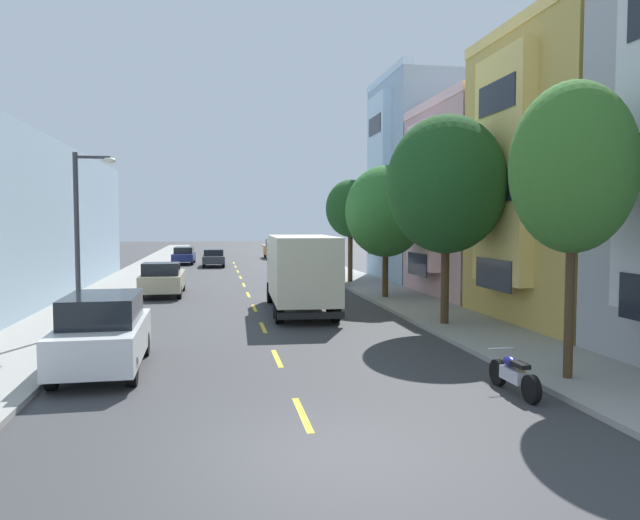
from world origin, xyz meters
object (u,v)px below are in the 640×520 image
object	(u,v)px
parked_pickup_silver	(319,271)
parked_wagon_navy	(184,255)
street_tree_farthest	(350,209)
parked_motorcycle	(514,375)
street_lamp	(82,227)
moving_charcoal_sedan	(214,258)
street_tree_second	(446,185)
street_tree_nearest	(573,168)
parked_pickup_sky	(300,263)
street_tree_third	(386,211)
parked_suv_white	(103,332)
delivery_box_truck	(300,268)
parked_pickup_champagne	(163,279)
parked_suv_orange	(275,249)

from	to	relation	value
parked_pickup_silver	parked_wagon_navy	size ratio (longest dim) A/B	1.13
street_tree_farthest	parked_motorcycle	world-z (taller)	street_tree_farthest
street_lamp	moving_charcoal_sedan	bearing A→B (deg)	82.43
parked_wagon_navy	moving_charcoal_sedan	xyz separation A→B (m)	(2.61, -3.47, -0.05)
street_tree_second	parked_motorcycle	xyz separation A→B (m)	(-1.65, -8.38, -4.65)
street_tree_nearest	parked_pickup_sky	distance (m)	30.59
street_tree_third	parked_pickup_sky	distance (m)	15.19
street_tree_nearest	parked_suv_white	world-z (taller)	street_tree_nearest
delivery_box_truck	parked_pickup_sky	xyz separation A→B (m)	(2.50, 18.12, -1.01)
parked_pickup_silver	street_lamp	bearing A→B (deg)	-124.91
street_tree_farthest	parked_pickup_silver	world-z (taller)	street_tree_farthest
street_lamp	parked_pickup_champagne	distance (m)	11.41
street_tree_nearest	parked_pickup_sky	size ratio (longest dim) A/B	1.28
street_tree_third	parked_wagon_navy	size ratio (longest dim) A/B	1.33
street_tree_farthest	parked_wagon_navy	distance (m)	22.48
parked_pickup_champagne	street_tree_second	bearing A→B (deg)	-46.78
parked_pickup_sky	parked_suv_orange	world-z (taller)	parked_suv_orange
street_tree_second	parked_pickup_silver	xyz separation A→B (m)	(-1.94, 15.32, -4.24)
street_tree_nearest	street_tree_third	distance (m)	15.60
street_tree_farthest	delivery_box_truck	size ratio (longest dim) A/B	0.77
street_tree_third	parked_pickup_sky	size ratio (longest dim) A/B	1.18
parked_motorcycle	parked_pickup_sky	bearing A→B (deg)	90.84
street_tree_second	parked_pickup_champagne	bearing A→B (deg)	133.22
street_tree_third	parked_pickup_champagne	xyz separation A→B (m)	(-10.70, 3.59, -3.42)
street_tree_nearest	street_tree_second	size ratio (longest dim) A/B	0.92
street_tree_nearest	street_tree_third	xyz separation A→B (m)	(-0.00, 15.59, -0.73)
street_tree_second	parked_pickup_sky	distance (m)	22.93
street_tree_second	moving_charcoal_sedan	distance (m)	32.81
moving_charcoal_sedan	parked_motorcycle	xyz separation A→B (m)	(6.55, -39.86, -0.34)
parked_pickup_sky	moving_charcoal_sedan	xyz separation A→B (m)	(-6.10, 9.03, -0.08)
parked_pickup_silver	street_tree_farthest	bearing A→B (deg)	7.77
delivery_box_truck	parked_pickup_sky	bearing A→B (deg)	82.14
parked_suv_white	parked_motorcycle	bearing A→B (deg)	-21.78
street_tree_nearest	parked_pickup_silver	size ratio (longest dim) A/B	1.28
delivery_box_truck	parked_pickup_silver	distance (m)	11.37
street_tree_nearest	delivery_box_truck	world-z (taller)	street_tree_nearest
delivery_box_truck	parked_suv_orange	xyz separation A→B (m)	(2.61, 37.84, -0.85)
street_tree_third	parked_pickup_silver	xyz separation A→B (m)	(-1.94, 7.53, -3.42)
street_tree_third	street_tree_farthest	distance (m)	7.80
street_tree_nearest	street_tree_second	xyz separation A→B (m)	(-0.00, 7.79, 0.09)
parked_pickup_champagne	street_tree_farthest	bearing A→B (deg)	21.44
street_tree_third	parked_wagon_navy	world-z (taller)	street_tree_third
parked_suv_white	parked_pickup_sky	world-z (taller)	parked_suv_white
delivery_box_truck	parked_suv_white	distance (m)	11.01
street_tree_nearest	parked_pickup_silver	distance (m)	23.56
street_lamp	parked_suv_orange	size ratio (longest dim) A/B	1.21
parked_pickup_silver	parked_motorcycle	xyz separation A→B (m)	(0.29, -23.71, -0.42)
parked_suv_white	parked_pickup_sky	bearing A→B (deg)	72.14
parked_suv_white	street_tree_second	bearing A→B (deg)	23.46
street_tree_second	parked_motorcycle	world-z (taller)	street_tree_second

